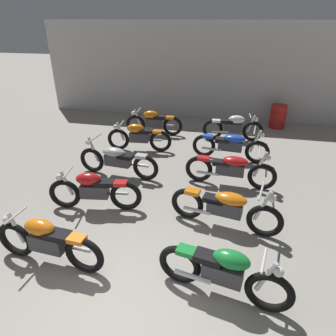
# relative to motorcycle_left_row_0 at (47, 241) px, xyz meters

# --- Properties ---
(ground_plane) EXTENTS (60.00, 60.00, 0.00)m
(ground_plane) POSITION_rel_motorcycle_left_row_0_xyz_m (1.38, -0.78, -0.46)
(ground_plane) COLOR gray
(back_wall) EXTENTS (12.69, 0.24, 3.60)m
(back_wall) POSITION_rel_motorcycle_left_row_0_xyz_m (1.38, 8.80, 1.34)
(back_wall) COLOR #BCBAB7
(back_wall) RESTS_ON ground
(motorcycle_left_row_0) EXTENTS (1.97, 0.48, 0.88)m
(motorcycle_left_row_0) POSITION_rel_motorcycle_left_row_0_xyz_m (0.00, 0.00, 0.00)
(motorcycle_left_row_0) COLOR black
(motorcycle_left_row_0) RESTS_ON ground
(motorcycle_left_row_1) EXTENTS (1.96, 0.58, 0.88)m
(motorcycle_left_row_1) POSITION_rel_motorcycle_left_row_0_xyz_m (0.05, 1.65, 0.00)
(motorcycle_left_row_1) COLOR black
(motorcycle_left_row_1) RESTS_ON ground
(motorcycle_left_row_2) EXTENTS (2.17, 0.68, 0.97)m
(motorcycle_left_row_2) POSITION_rel_motorcycle_left_row_0_xyz_m (-0.02, 3.17, -0.01)
(motorcycle_left_row_2) COLOR black
(motorcycle_left_row_2) RESTS_ON ground
(motorcycle_left_row_3) EXTENTS (1.97, 0.52, 0.88)m
(motorcycle_left_row_3) POSITION_rel_motorcycle_left_row_0_xyz_m (0.02, 4.86, 0.00)
(motorcycle_left_row_3) COLOR black
(motorcycle_left_row_3) RESTS_ON ground
(motorcycle_left_row_4) EXTENTS (1.97, 0.50, 0.88)m
(motorcycle_left_row_4) POSITION_rel_motorcycle_left_row_0_xyz_m (0.09, 6.33, 0.00)
(motorcycle_left_row_4) COLOR black
(motorcycle_left_row_4) RESTS_ON ground
(motorcycle_right_row_0) EXTENTS (1.96, 0.58, 0.88)m
(motorcycle_right_row_0) POSITION_rel_motorcycle_left_row_0_xyz_m (2.80, -0.05, 0.00)
(motorcycle_right_row_0) COLOR black
(motorcycle_right_row_0) RESTS_ON ground
(motorcycle_right_row_1) EXTENTS (2.15, 0.70, 0.97)m
(motorcycle_right_row_1) POSITION_rel_motorcycle_left_row_0_xyz_m (2.75, 1.60, -0.01)
(motorcycle_right_row_1) COLOR black
(motorcycle_right_row_1) RESTS_ON ground
(motorcycle_right_row_2) EXTENTS (2.17, 0.68, 0.97)m
(motorcycle_right_row_2) POSITION_rel_motorcycle_left_row_0_xyz_m (2.80, 3.27, -0.01)
(motorcycle_right_row_2) COLOR black
(motorcycle_right_row_2) RESTS_ON ground
(motorcycle_right_row_3) EXTENTS (2.17, 0.68, 0.97)m
(motorcycle_right_row_3) POSITION_rel_motorcycle_left_row_0_xyz_m (2.75, 4.77, -0.01)
(motorcycle_right_row_3) COLOR black
(motorcycle_right_row_3) RESTS_ON ground
(motorcycle_right_row_4) EXTENTS (1.97, 0.49, 0.88)m
(motorcycle_right_row_4) POSITION_rel_motorcycle_left_row_0_xyz_m (2.78, 6.38, 0.00)
(motorcycle_right_row_4) COLOR black
(motorcycle_right_row_4) RESTS_ON ground
(oil_drum) EXTENTS (0.59, 0.59, 0.85)m
(oil_drum) POSITION_rel_motorcycle_left_row_0_xyz_m (4.36, 8.04, -0.03)
(oil_drum) COLOR red
(oil_drum) RESTS_ON ground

